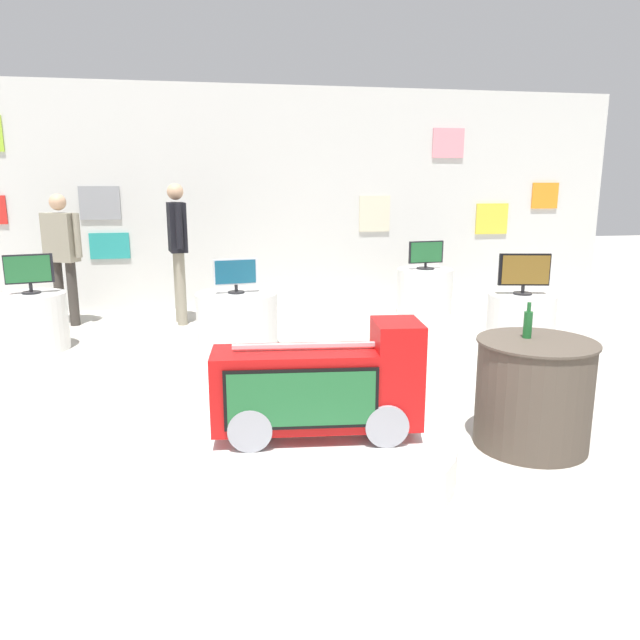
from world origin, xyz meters
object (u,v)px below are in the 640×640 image
object	(u,v)px
tv_on_center_rear	(236,274)
display_pedestal_right_rear	(425,291)
side_table_round	(533,392)
shopper_browsing_near_truck	(62,250)
display_pedestal_center_rear	(237,321)
shopper_browsing_rear	(178,242)
tv_on_far_right	(29,271)
tv_on_right_rear	(426,255)
bottle_on_side_table	(528,324)
display_pedestal_far_right	(34,322)
display_pedestal_left_rear	(520,323)
main_display_pedestal	(317,453)
tv_on_left_rear	(524,272)
novelty_firetruck_tv	(321,390)

from	to	relation	value
tv_on_center_rear	display_pedestal_right_rear	size ratio (longest dim) A/B	0.63
side_table_round	shopper_browsing_near_truck	size ratio (longest dim) A/B	0.48
display_pedestal_center_rear	shopper_browsing_rear	distance (m)	1.69
tv_on_far_right	shopper_browsing_rear	xyz separation A→B (m)	(1.49, 1.01, 0.18)
tv_on_right_rear	bottle_on_side_table	bearing A→B (deg)	-101.19
tv_on_center_rear	display_pedestal_far_right	world-z (taller)	tv_on_center_rear
display_pedestal_right_rear	shopper_browsing_near_truck	bearing A→B (deg)	177.65
display_pedestal_left_rear	main_display_pedestal	bearing A→B (deg)	-138.47
display_pedestal_far_right	bottle_on_side_table	bearing A→B (deg)	-38.68
display_pedestal_left_rear	tv_on_far_right	distance (m)	5.19
tv_on_far_right	shopper_browsing_rear	world-z (taller)	shopper_browsing_rear
tv_on_left_rear	shopper_browsing_rear	bearing A→B (deg)	150.43
display_pedestal_left_rear	tv_on_left_rear	distance (m)	0.54
display_pedestal_right_rear	tv_on_far_right	bearing A→B (deg)	-168.17
display_pedestal_center_rear	tv_on_far_right	distance (m)	2.22
display_pedestal_right_rear	bottle_on_side_table	world-z (taller)	bottle_on_side_table
side_table_round	display_pedestal_far_right	bearing A→B (deg)	140.79
display_pedestal_center_rear	display_pedestal_right_rear	world-z (taller)	same
tv_on_center_rear	display_pedestal_right_rear	xyz separation A→B (m)	(2.61, 1.37, -0.51)
display_pedestal_center_rear	side_table_round	xyz separation A→B (m)	(1.82, -2.84, 0.07)
display_pedestal_left_rear	tv_on_far_right	size ratio (longest dim) A/B	1.48
bottle_on_side_table	side_table_round	bearing A→B (deg)	-70.03
display_pedestal_right_rear	shopper_browsing_rear	size ratio (longest dim) A/B	0.43
side_table_round	bottle_on_side_table	world-z (taller)	bottle_on_side_table
display_pedestal_center_rear	tv_on_center_rear	world-z (taller)	tv_on_center_rear
bottle_on_side_table	tv_on_right_rear	bearing A→B (deg)	78.81
novelty_firetruck_tv	side_table_round	size ratio (longest dim) A/B	1.63
tv_on_far_right	tv_on_right_rear	bearing A→B (deg)	11.78
display_pedestal_center_rear	bottle_on_side_table	world-z (taller)	bottle_on_side_table
side_table_round	shopper_browsing_rear	xyz separation A→B (m)	(-2.46, 4.23, 0.65)
display_pedestal_center_rear	tv_on_far_right	bearing A→B (deg)	169.97
display_pedestal_right_rear	novelty_firetruck_tv	bearing A→B (deg)	-117.64
novelty_firetruck_tv	side_table_round	bearing A→B (deg)	4.54
main_display_pedestal	tv_on_left_rear	world-z (taller)	tv_on_left_rear
main_display_pedestal	tv_on_right_rear	bearing A→B (deg)	62.05
tv_on_right_rear	bottle_on_side_table	size ratio (longest dim) A/B	2.03
tv_on_far_right	shopper_browsing_rear	bearing A→B (deg)	34.27
tv_on_right_rear	display_pedestal_left_rear	bearing A→B (deg)	-80.68
tv_on_far_right	shopper_browsing_near_truck	bearing A→B (deg)	85.67
tv_on_center_rear	tv_on_left_rear	bearing A→B (deg)	-12.15
display_pedestal_left_rear	tv_on_right_rear	size ratio (longest dim) A/B	1.42
display_pedestal_left_rear	display_pedestal_far_right	distance (m)	5.16
side_table_round	bottle_on_side_table	bearing A→B (deg)	109.97
display_pedestal_right_rear	tv_on_right_rear	xyz separation A→B (m)	(-0.00, -0.00, 0.50)
novelty_firetruck_tv	tv_on_right_rear	world-z (taller)	tv_on_right_rear
display_pedestal_left_rear	tv_on_right_rear	bearing A→B (deg)	99.32
novelty_firetruck_tv	tv_on_right_rear	xyz separation A→B (m)	(2.26, 4.32, 0.28)
main_display_pedestal	novelty_firetruck_tv	world-z (taller)	novelty_firetruck_tv
tv_on_center_rear	tv_on_far_right	size ratio (longest dim) A/B	0.99
shopper_browsing_rear	bottle_on_side_table	bearing A→B (deg)	-59.64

